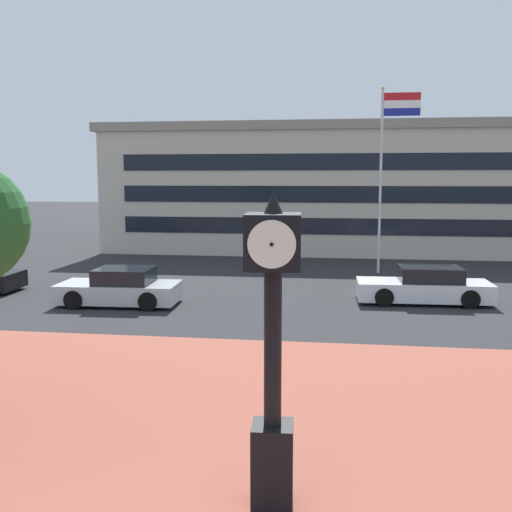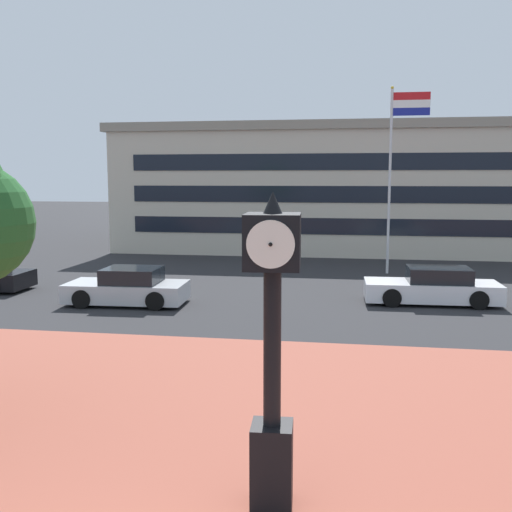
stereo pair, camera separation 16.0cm
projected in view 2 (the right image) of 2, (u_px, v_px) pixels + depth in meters
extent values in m
cube|color=brown|center=(199.00, 484.00, 8.57)|extent=(44.00, 15.40, 0.01)
cube|color=black|center=(272.00, 464.00, 7.98)|extent=(0.58, 0.58, 1.12)
cylinder|color=black|center=(272.00, 348.00, 7.77)|extent=(0.23, 0.23, 2.10)
cube|color=black|center=(273.00, 241.00, 7.59)|extent=(0.75, 0.75, 0.71)
cylinder|color=silver|center=(275.00, 238.00, 7.95)|extent=(0.59, 0.07, 0.59)
sphere|color=black|center=(275.00, 238.00, 7.97)|extent=(0.05, 0.05, 0.05)
cylinder|color=silver|center=(271.00, 244.00, 7.23)|extent=(0.59, 0.07, 0.59)
sphere|color=black|center=(270.00, 245.00, 7.21)|extent=(0.05, 0.05, 0.05)
cone|color=black|center=(273.00, 202.00, 7.53)|extent=(0.25, 0.25, 0.28)
cube|color=silver|center=(431.00, 291.00, 20.87)|extent=(4.64, 1.87, 0.64)
cube|color=black|center=(439.00, 275.00, 20.76)|extent=(2.15, 1.56, 0.56)
cylinder|color=black|center=(392.00, 298.00, 20.27)|extent=(0.65, 0.24, 0.64)
cylinder|color=black|center=(388.00, 289.00, 21.87)|extent=(0.65, 0.24, 0.64)
cylinder|color=black|center=(479.00, 300.00, 19.90)|extent=(0.65, 0.24, 0.64)
cylinder|color=black|center=(468.00, 291.00, 21.49)|extent=(0.65, 0.24, 0.64)
cube|color=#B7BABF|center=(127.00, 292.00, 20.75)|extent=(4.18, 2.02, 0.64)
cube|color=black|center=(132.00, 276.00, 20.65)|extent=(1.95, 1.68, 0.56)
cylinder|color=black|center=(82.00, 299.00, 20.06)|extent=(0.65, 0.24, 0.64)
cylinder|color=black|center=(101.00, 290.00, 21.78)|extent=(0.65, 0.24, 0.64)
cylinder|color=black|center=(155.00, 301.00, 19.75)|extent=(0.65, 0.24, 0.64)
cylinder|color=black|center=(169.00, 291.00, 21.47)|extent=(0.65, 0.24, 0.64)
cylinder|color=black|center=(17.00, 279.00, 24.01)|extent=(0.64, 0.23, 0.64)
cylinder|color=silver|center=(390.00, 183.00, 26.95)|extent=(0.12, 0.12, 8.28)
sphere|color=gold|center=(392.00, 88.00, 26.40)|extent=(0.14, 0.14, 0.14)
cube|color=red|center=(412.00, 96.00, 26.32)|extent=(1.60, 0.02, 0.34)
cube|color=white|center=(412.00, 104.00, 26.36)|extent=(1.60, 0.02, 0.34)
cube|color=navy|center=(411.00, 112.00, 26.40)|extent=(1.60, 0.02, 0.34)
cube|color=beige|center=(383.00, 191.00, 39.37)|extent=(31.73, 15.50, 6.97)
cube|color=gray|center=(384.00, 134.00, 38.88)|extent=(32.37, 15.81, 0.50)
cube|color=black|center=(389.00, 227.00, 31.99)|extent=(28.56, 0.04, 0.90)
cube|color=black|center=(390.00, 195.00, 31.76)|extent=(28.56, 0.04, 0.90)
cube|color=black|center=(391.00, 162.00, 31.54)|extent=(28.56, 0.04, 0.90)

